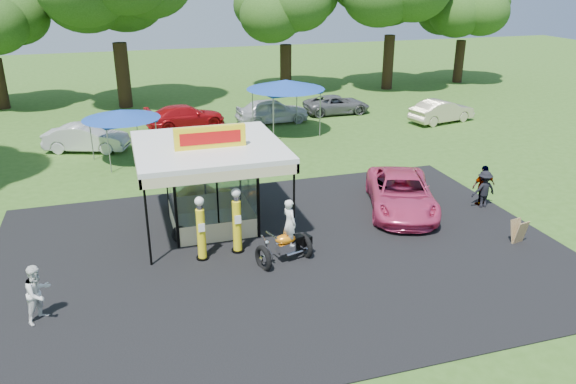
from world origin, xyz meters
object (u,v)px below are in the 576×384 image
a_frame_sign (519,232)px  bg_car_e (442,111)px  kiosk_car (203,195)px  bg_car_c (272,111)px  spectator_east_a (484,189)px  tent_west (121,115)px  gas_pump_left (201,230)px  bg_car_b (186,116)px  bg_car_a (86,138)px  gas_station_kiosk (210,184)px  tent_east (286,85)px  spectator_west (38,293)px  gas_pump_right (237,222)px  spectator_east_b (484,186)px  motorcycle (288,237)px  bg_car_d (337,104)px  pink_sedan (401,193)px

a_frame_sign → bg_car_e: 17.91m
kiosk_car → bg_car_c: (6.60, 12.71, 0.33)m
spectator_east_a → tent_west: 18.02m
gas_pump_left → kiosk_car: bearing=80.5°
gas_pump_left → bg_car_b: bearing=84.2°
spectator_east_a → bg_car_a: 21.05m
gas_station_kiosk → tent_east: bearing=61.2°
spectator_east_a → tent_east: (-4.56, 13.68, 2.17)m
tent_east → kiosk_car: bearing=-123.9°
bg_car_c → tent_west: (-9.56, -5.49, 1.69)m
kiosk_car → spectator_west: spectator_west is taller
gas_pump_right → a_frame_sign: bearing=-13.2°
bg_car_b → bg_car_c: (5.59, -0.48, 0.09)m
a_frame_sign → spectator_east_b: bearing=64.0°
gas_pump_left → bg_car_c: (7.41, 17.53, -0.32)m
gas_pump_left → bg_car_b: (1.81, 18.00, -0.41)m
motorcycle → bg_car_c: (4.61, 18.50, -0.11)m
bg_car_d → bg_car_e: size_ratio=1.03×
kiosk_car → bg_car_e: 19.84m
gas_pump_left → spectator_east_a: bearing=5.3°
motorcycle → tent_east: bearing=57.0°
gas_pump_right → bg_car_d: size_ratio=0.53×
spectator_east_b → bg_car_d: bearing=-91.1°
spectator_east_b → tent_east: tent_east is taller
motorcycle → pink_sedan: 6.47m
pink_sedan → spectator_east_a: size_ratio=3.36×
bg_car_d → tent_east: bearing=129.0°
gas_station_kiosk → spectator_west: (-5.80, -4.87, -0.91)m
gas_station_kiosk → bg_car_c: size_ratio=1.13×
spectator_west → spectator_east_a: (17.08, 3.38, -0.06)m
spectator_west → bg_car_b: spectator_west is taller
motorcycle → kiosk_car: 6.14m
bg_car_a → bg_car_d: (16.57, 4.15, -0.10)m
bg_car_a → tent_east: tent_east is taller
spectator_east_a → pink_sedan: bearing=-13.1°
spectator_east_a → spectator_east_b: 0.23m
bg_car_a → bg_car_e: size_ratio=1.01×
kiosk_car → bg_car_d: bg_car_d is taller
gas_station_kiosk → pink_sedan: size_ratio=0.98×
a_frame_sign → spectator_west: spectator_west is taller
spectator_east_b → bg_car_b: bearing=-58.4°
kiosk_car → bg_car_a: bearing=26.9°
tent_east → a_frame_sign: bearing=-77.4°
bg_car_b → tent_west: (-3.97, -5.97, 1.79)m
bg_car_b → bg_car_d: bg_car_b is taller
spectator_east_a → motorcycle: bearing=11.6°
bg_car_c → bg_car_a: bearing=102.5°
bg_car_a → bg_car_b: bearing=-41.1°
kiosk_car → spectator_west: size_ratio=1.61×
bg_car_b → gas_station_kiosk: bearing=167.2°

